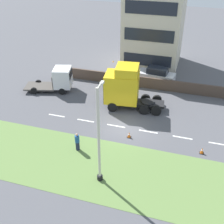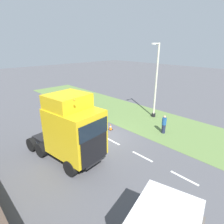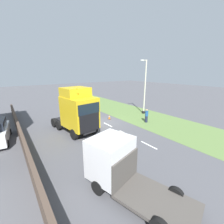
{
  "view_description": "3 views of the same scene",
  "coord_description": "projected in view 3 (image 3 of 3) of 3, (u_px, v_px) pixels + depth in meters",
  "views": [
    {
      "loc": [
        -21.7,
        -5.38,
        15.63
      ],
      "look_at": [
        -2.13,
        0.65,
        2.91
      ],
      "focal_mm": 45.0,
      "sensor_mm": 36.0,
      "label": 1
    },
    {
      "loc": [
        9.6,
        11.03,
        7.66
      ],
      "look_at": [
        0.06,
        0.97,
        2.62
      ],
      "focal_mm": 30.0,
      "sensor_mm": 36.0,
      "label": 2
    },
    {
      "loc": [
        9.65,
        15.03,
        6.34
      ],
      "look_at": [
        -0.32,
        1.33,
        1.64
      ],
      "focal_mm": 24.0,
      "sensor_mm": 36.0,
      "label": 3
    }
  ],
  "objects": [
    {
      "name": "traffic_cone_lead",
      "position": [
        89.0,
        107.0,
        25.46
      ],
      "size": [
        0.36,
        0.36,
        0.58
      ],
      "color": "black",
      "rests_on": "ground"
    },
    {
      "name": "traffic_cone_trailing",
      "position": [
        109.0,
        117.0,
        20.2
      ],
      "size": [
        0.36,
        0.36,
        0.58
      ],
      "color": "black",
      "rests_on": "ground"
    },
    {
      "name": "lorry_cab",
      "position": [
        78.0,
        111.0,
        15.18
      ],
      "size": [
        3.39,
        6.52,
        4.88
      ],
      "rotation": [
        0.0,
        0.0,
        0.13
      ],
      "color": "black",
      "rests_on": "ground"
    },
    {
      "name": "flatbed_truck",
      "position": [
        117.0,
        163.0,
        8.1
      ],
      "size": [
        3.6,
        5.94,
        2.83
      ],
      "rotation": [
        0.0,
        0.0,
        3.4
      ],
      "color": "silver",
      "rests_on": "ground"
    },
    {
      "name": "boundary_wall",
      "position": [
        21.0,
        135.0,
        13.59
      ],
      "size": [
        0.25,
        24.0,
        1.39
      ],
      "color": "#4C3D33",
      "rests_on": "ground"
    },
    {
      "name": "lane_markings",
      "position": [
        101.0,
        121.0,
        19.42
      ],
      "size": [
        0.16,
        17.8,
        0.0
      ],
      "color": "white",
      "rests_on": "ground"
    },
    {
      "name": "pedestrian",
      "position": [
        146.0,
        116.0,
        18.79
      ],
      "size": [
        0.39,
        0.39,
        1.71
      ],
      "color": "#1E233D",
      "rests_on": "ground"
    },
    {
      "name": "grass_verge",
      "position": [
        138.0,
        115.0,
        22.27
      ],
      "size": [
        7.0,
        44.0,
        0.01
      ],
      "color": "#607F42",
      "rests_on": "ground"
    },
    {
      "name": "ground_plane",
      "position": [
        104.0,
        123.0,
        18.88
      ],
      "size": [
        120.0,
        120.0,
        0.0
      ],
      "primitive_type": "plane",
      "color": "#515156",
      "rests_on": "ground"
    },
    {
      "name": "lamp_post",
      "position": [
        145.0,
        91.0,
        21.96
      ],
      "size": [
        1.33,
        0.43,
        7.81
      ],
      "color": "black",
      "rests_on": "ground"
    }
  ]
}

